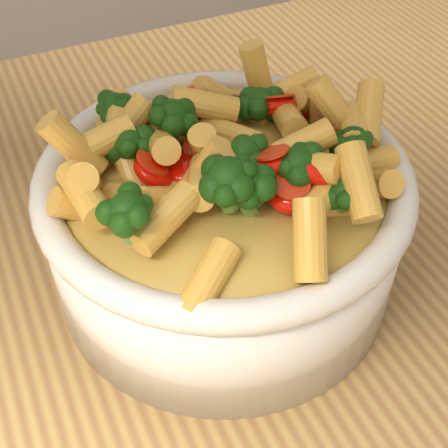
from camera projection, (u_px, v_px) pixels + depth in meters
name	position (u px, v px, depth m)	size (l,w,h in m)	color
table	(108.00, 375.00, 0.55)	(1.20, 0.80, 0.90)	#AB8549
serving_bowl	(224.00, 223.00, 0.46)	(0.26, 0.26, 0.11)	silver
pasta_salad	(224.00, 146.00, 0.41)	(0.21, 0.21, 0.05)	#F0B34B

